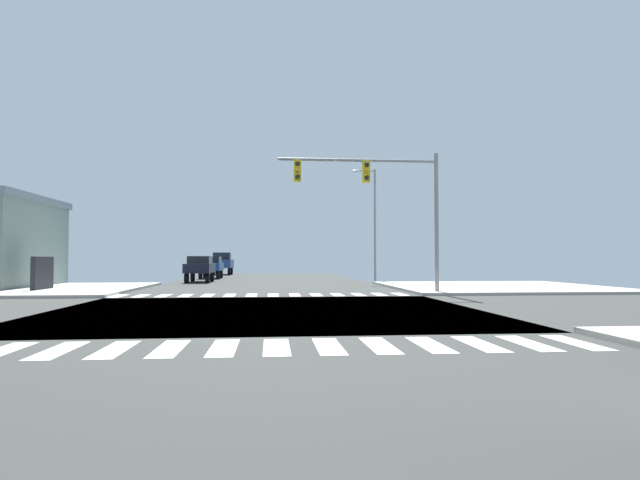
{
  "coord_description": "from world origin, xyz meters",
  "views": [
    {
      "loc": [
        0.14,
        -17.49,
        1.68
      ],
      "look_at": [
        2.13,
        3.97,
        2.45
      ],
      "focal_mm": 29.72,
      "sensor_mm": 36.0,
      "label": 1
    }
  ],
  "objects_px": {
    "traffic_signal_mast": "(376,188)",
    "street_lamp": "(372,215)",
    "pickup_queued_1": "(223,263)",
    "sedan_trailing_2": "(200,267)",
    "sedan_farside_1": "(211,265)"
  },
  "relations": [
    {
      "from": "sedan_farside_1",
      "to": "traffic_signal_mast",
      "type": "bearing_deg",
      "value": 115.06
    },
    {
      "from": "traffic_signal_mast",
      "to": "sedan_farside_1",
      "type": "relative_size",
      "value": 1.79
    },
    {
      "from": "traffic_signal_mast",
      "to": "street_lamp",
      "type": "distance_m",
      "value": 13.48
    },
    {
      "from": "street_lamp",
      "to": "sedan_trailing_2",
      "type": "relative_size",
      "value": 1.91
    },
    {
      "from": "street_lamp",
      "to": "sedan_farside_1",
      "type": "height_order",
      "value": "street_lamp"
    },
    {
      "from": "street_lamp",
      "to": "sedan_farside_1",
      "type": "bearing_deg",
      "value": 146.16
    },
    {
      "from": "street_lamp",
      "to": "sedan_trailing_2",
      "type": "height_order",
      "value": "street_lamp"
    },
    {
      "from": "traffic_signal_mast",
      "to": "sedan_trailing_2",
      "type": "bearing_deg",
      "value": 125.14
    },
    {
      "from": "traffic_signal_mast",
      "to": "sedan_trailing_2",
      "type": "xyz_separation_m",
      "value": [
        -10.11,
        14.36,
        -3.93
      ]
    },
    {
      "from": "traffic_signal_mast",
      "to": "pickup_queued_1",
      "type": "bearing_deg",
      "value": 107.24
    },
    {
      "from": "traffic_signal_mast",
      "to": "sedan_farside_1",
      "type": "height_order",
      "value": "traffic_signal_mast"
    },
    {
      "from": "pickup_queued_1",
      "to": "sedan_trailing_2",
      "type": "xyz_separation_m",
      "value": [
        0.0,
        -18.22,
        -0.17
      ]
    },
    {
      "from": "traffic_signal_mast",
      "to": "sedan_trailing_2",
      "type": "distance_m",
      "value": 18.0
    },
    {
      "from": "sedan_farside_1",
      "to": "pickup_queued_1",
      "type": "distance_m",
      "value": 10.96
    },
    {
      "from": "traffic_signal_mast",
      "to": "street_lamp",
      "type": "height_order",
      "value": "street_lamp"
    }
  ]
}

